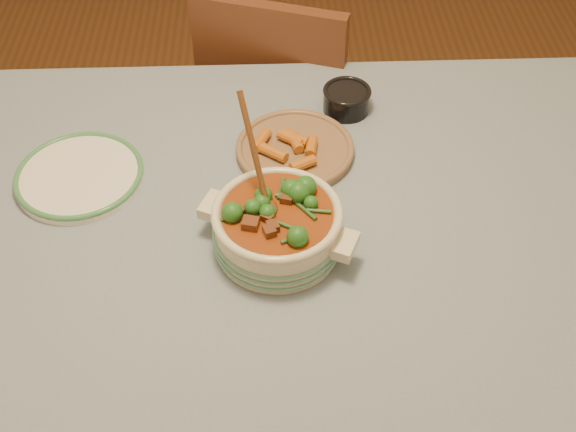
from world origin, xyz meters
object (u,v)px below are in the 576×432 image
Objects in this scene: stew_casserole at (277,225)px; white_plate at (79,176)px; dining_table at (271,243)px; condiment_bowl at (347,98)px; fried_plate at (295,148)px; chair_far at (281,103)px.

white_plate is (-0.42, 0.21, -0.05)m from stew_casserole.
condiment_bowl is at bearing 60.85° from dining_table.
dining_table is 0.41m from condiment_bowl.
stew_casserole is at bearing -99.66° from fried_plate.
fried_plate is at bearing 110.41° from chair_far.
dining_table is 0.18m from stew_casserole.
white_plate is at bearing 153.97° from stew_casserole.
stew_casserole reaches higher than dining_table.
dining_table is 5.18× the size of stew_casserole.
white_plate is 2.72× the size of condiment_bowl.
dining_table is 1.88× the size of chair_far.
white_plate reaches higher than dining_table.
stew_casserole is 0.47m from condiment_bowl.
chair_far reaches higher than fried_plate.
fried_plate is 0.57m from chair_far.
dining_table is at bearing 104.86° from chair_far.
chair_far is (0.03, 0.79, -0.31)m from stew_casserole.
white_plate is 0.64m from condiment_bowl.
white_plate is 1.18× the size of fried_plate.
condiment_bowl is 0.20m from fried_plate.
fried_plate is (0.05, 0.28, -0.05)m from stew_casserole.
dining_table is 14.54× the size of condiment_bowl.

